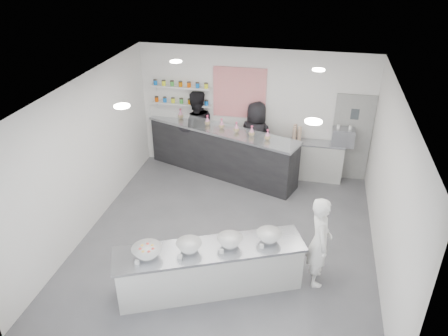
# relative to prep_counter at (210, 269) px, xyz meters

# --- Properties ---
(floor) EXTENTS (6.00, 6.00, 0.00)m
(floor) POSITION_rel_prep_counter_xyz_m (0.00, 1.36, -0.42)
(floor) COLOR #515156
(floor) RESTS_ON ground
(ceiling) EXTENTS (6.00, 6.00, 0.00)m
(ceiling) POSITION_rel_prep_counter_xyz_m (0.00, 1.36, 2.58)
(ceiling) COLOR white
(ceiling) RESTS_ON floor
(back_wall) EXTENTS (5.50, 0.00, 5.50)m
(back_wall) POSITION_rel_prep_counter_xyz_m (0.00, 4.36, 1.08)
(back_wall) COLOR white
(back_wall) RESTS_ON floor
(left_wall) EXTENTS (0.00, 6.00, 6.00)m
(left_wall) POSITION_rel_prep_counter_xyz_m (-2.75, 1.36, 1.08)
(left_wall) COLOR white
(left_wall) RESTS_ON floor
(right_wall) EXTENTS (0.00, 6.00, 6.00)m
(right_wall) POSITION_rel_prep_counter_xyz_m (2.75, 1.36, 1.08)
(right_wall) COLOR white
(right_wall) RESTS_ON floor
(back_door) EXTENTS (0.88, 0.04, 2.10)m
(back_door) POSITION_rel_prep_counter_xyz_m (2.30, 4.33, 0.63)
(back_door) COLOR gray
(back_door) RESTS_ON floor
(pattern_panel) EXTENTS (1.25, 0.03, 1.20)m
(pattern_panel) POSITION_rel_prep_counter_xyz_m (-0.35, 4.33, 1.53)
(pattern_panel) COLOR red
(pattern_panel) RESTS_ON back_wall
(jar_shelf_lower) EXTENTS (1.45, 0.22, 0.04)m
(jar_shelf_lower) POSITION_rel_prep_counter_xyz_m (-1.75, 4.26, 1.18)
(jar_shelf_lower) COLOR silver
(jar_shelf_lower) RESTS_ON back_wall
(jar_shelf_upper) EXTENTS (1.45, 0.22, 0.04)m
(jar_shelf_upper) POSITION_rel_prep_counter_xyz_m (-1.75, 4.26, 1.60)
(jar_shelf_upper) COLOR silver
(jar_shelf_upper) RESTS_ON back_wall
(preserve_jars) EXTENTS (1.45, 0.10, 0.56)m
(preserve_jars) POSITION_rel_prep_counter_xyz_m (-1.75, 4.24, 1.46)
(preserve_jars) COLOR #D74E02
(preserve_jars) RESTS_ON jar_shelf_lower
(downlight_0) EXTENTS (0.24, 0.24, 0.02)m
(downlight_0) POSITION_rel_prep_counter_xyz_m (-1.40, 0.36, 2.56)
(downlight_0) COLOR white
(downlight_0) RESTS_ON ceiling
(downlight_1) EXTENTS (0.24, 0.24, 0.02)m
(downlight_1) POSITION_rel_prep_counter_xyz_m (1.40, 0.36, 2.56)
(downlight_1) COLOR white
(downlight_1) RESTS_ON ceiling
(downlight_2) EXTENTS (0.24, 0.24, 0.02)m
(downlight_2) POSITION_rel_prep_counter_xyz_m (-1.40, 2.96, 2.56)
(downlight_2) COLOR white
(downlight_2) RESTS_ON ceiling
(downlight_3) EXTENTS (0.24, 0.24, 0.02)m
(downlight_3) POSITION_rel_prep_counter_xyz_m (1.40, 2.96, 2.56)
(downlight_3) COLOR white
(downlight_3) RESTS_ON ceiling
(prep_counter) EXTENTS (3.07, 1.86, 0.83)m
(prep_counter) POSITION_rel_prep_counter_xyz_m (0.00, 0.00, 0.00)
(prep_counter) COLOR #B9B9B4
(prep_counter) RESTS_ON floor
(back_bar) EXTENTS (3.84, 1.94, 1.19)m
(back_bar) POSITION_rel_prep_counter_xyz_m (-0.68, 3.91, 0.18)
(back_bar) COLOR black
(back_bar) RESTS_ON floor
(sneeze_guard) EXTENTS (3.56, 1.28, 0.32)m
(sneeze_guard) POSITION_rel_prep_counter_xyz_m (-0.79, 3.60, 0.93)
(sneeze_guard) COLOR white
(sneeze_guard) RESTS_ON back_bar
(espresso_ledge) EXTENTS (1.27, 0.40, 0.94)m
(espresso_ledge) POSITION_rel_prep_counter_xyz_m (1.55, 4.14, 0.06)
(espresso_ledge) COLOR #B9B9B4
(espresso_ledge) RESTS_ON floor
(espresso_machine) EXTENTS (0.51, 0.35, 0.39)m
(espresso_machine) POSITION_rel_prep_counter_xyz_m (2.10, 4.14, 0.72)
(espresso_machine) COLOR #93969E
(espresso_machine) RESTS_ON espresso_ledge
(cup_stacks) EXTENTS (0.25, 0.24, 0.33)m
(cup_stacks) POSITION_rel_prep_counter_xyz_m (1.07, 4.14, 0.69)
(cup_stacks) COLOR #CEAF92
(cup_stacks) RESTS_ON espresso_ledge
(prep_bowls) EXTENTS (2.37, 1.42, 0.17)m
(prep_bowls) POSITION_rel_prep_counter_xyz_m (-0.00, 0.00, 0.50)
(prep_bowls) COLOR white
(prep_bowls) RESTS_ON prep_counter
(label_cards) EXTENTS (2.01, 0.04, 0.07)m
(label_cards) POSITION_rel_prep_counter_xyz_m (-0.21, -0.48, 0.45)
(label_cards) COLOR white
(label_cards) RESTS_ON prep_counter
(cookie_bags) EXTENTS (2.43, 0.98, 0.26)m
(cookie_bags) POSITION_rel_prep_counter_xyz_m (-0.68, 3.91, 0.90)
(cookie_bags) COLOR pink
(cookie_bags) RESTS_ON back_bar
(woman_prep) EXTENTS (0.48, 0.65, 1.63)m
(woman_prep) POSITION_rel_prep_counter_xyz_m (1.70, 0.58, 0.40)
(woman_prep) COLOR white
(woman_prep) RESTS_ON floor
(staff_left) EXTENTS (1.18, 1.07, 1.98)m
(staff_left) POSITION_rel_prep_counter_xyz_m (-1.38, 4.16, 0.57)
(staff_left) COLOR black
(staff_left) RESTS_ON floor
(staff_right) EXTENTS (1.01, 0.79, 1.81)m
(staff_right) POSITION_rel_prep_counter_xyz_m (0.10, 4.16, 0.49)
(staff_right) COLOR black
(staff_right) RESTS_ON floor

